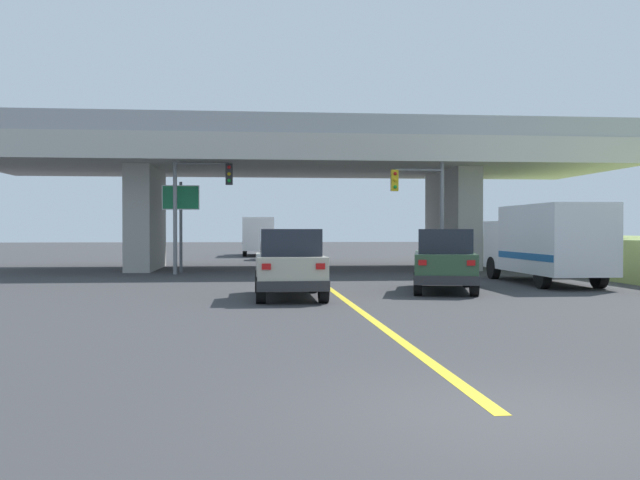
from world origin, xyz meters
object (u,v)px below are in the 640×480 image
sedan_oncoming (276,245)px  semi_truck_distant (258,236)px  suv_lead (289,263)px  suv_crossing (444,260)px  traffic_signal_nearside (425,200)px  box_truck (546,242)px  highway_sign (181,206)px  traffic_signal_farside (194,195)px

sedan_oncoming → semi_truck_distant: bearing=98.4°
suv_lead → suv_crossing: size_ratio=0.86×
suv_crossing → traffic_signal_nearside: traffic_signal_nearside is taller
suv_lead → suv_crossing: bearing=19.6°
sedan_oncoming → traffic_signal_nearside: bearing=-69.2°
suv_crossing → box_truck: box_truck is taller
suv_crossing → semi_truck_distant: bearing=113.3°
traffic_signal_nearside → highway_sign: traffic_signal_nearside is taller
box_truck → suv_crossing: bearing=-149.9°
sedan_oncoming → semi_truck_distant: 7.63m
traffic_signal_nearside → highway_sign: size_ratio=1.24×
suv_crossing → sedan_oncoming: size_ratio=1.19×
box_truck → sedan_oncoming: size_ratio=1.67×
suv_lead → highway_sign: (-4.35, 13.01, 2.11)m
suv_crossing → suv_lead: bearing=-146.8°
sedan_oncoming → suv_crossing: bearing=-79.9°
semi_truck_distant → traffic_signal_farside: bearing=-97.7°
box_truck → traffic_signal_farside: (-13.35, 7.25, 2.01)m
suv_crossing → highway_sign: highway_sign is taller
sedan_oncoming → highway_sign: highway_sign is taller
suv_lead → traffic_signal_nearside: bearing=58.4°
sedan_oncoming → box_truck: bearing=-68.2°
suv_crossing → semi_truck_distant: size_ratio=0.72×
suv_lead → traffic_signal_nearside: (6.77, 11.03, 2.34)m
sedan_oncoming → traffic_signal_farside: size_ratio=0.77×
suv_crossing → traffic_signal_nearside: bearing=93.6°
box_truck → semi_truck_distant: size_ratio=1.01×
traffic_signal_nearside → highway_sign: 11.30m
suv_crossing → semi_truck_distant: semi_truck_distant is taller
highway_sign → semi_truck_distant: highway_sign is taller
box_truck → traffic_signal_nearside: size_ratio=1.37×
suv_lead → traffic_signal_nearside: 13.16m
sedan_oncoming → traffic_signal_nearside: 17.56m
traffic_signal_farside → semi_truck_distant: 23.39m
box_truck → suv_lead: bearing=-155.2°
suv_lead → highway_sign: highway_sign is taller
suv_crossing → box_truck: 5.31m
box_truck → highway_sign: (-14.07, 8.53, 1.58)m
highway_sign → suv_crossing: bearing=-49.6°
suv_lead → box_truck: box_truck is taller
suv_lead → box_truck: 10.72m
box_truck → sedan_oncoming: (-9.12, 22.82, -0.54)m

